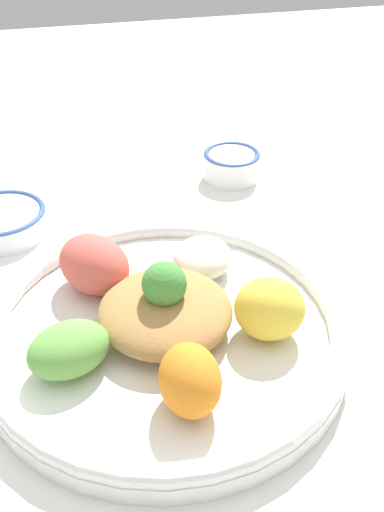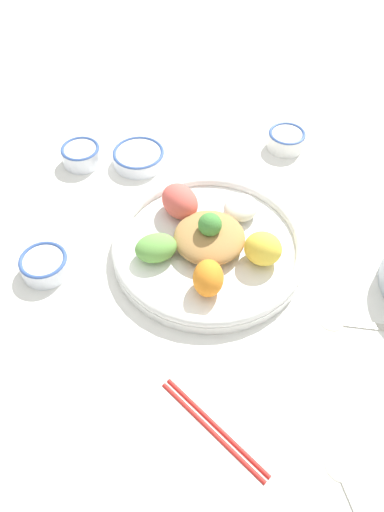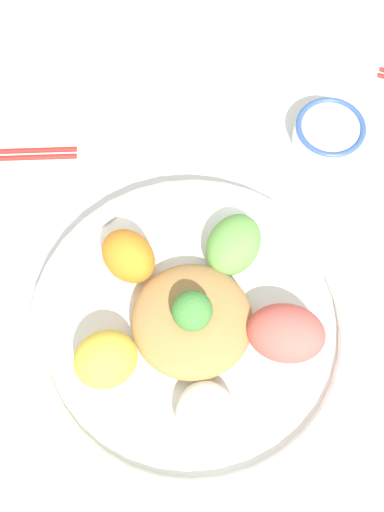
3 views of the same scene
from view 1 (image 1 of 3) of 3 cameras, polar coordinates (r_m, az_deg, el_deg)
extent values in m
plane|color=white|center=(0.62, 1.02, -7.32)|extent=(2.40, 2.40, 0.00)
cylinder|color=white|center=(0.60, -2.48, -7.57)|extent=(0.36, 0.36, 0.02)
torus|color=white|center=(0.59, -2.52, -6.51)|extent=(0.36, 0.36, 0.02)
ellipsoid|color=#6BAD4C|center=(0.55, -11.66, -8.70)|extent=(0.09, 0.08, 0.05)
ellipsoid|color=orange|center=(0.50, -0.19, -11.75)|extent=(0.05, 0.07, 0.06)
ellipsoid|color=yellow|center=(0.57, 7.39, -5.00)|extent=(0.08, 0.08, 0.06)
ellipsoid|color=white|center=(0.65, 0.99, -0.16)|extent=(0.09, 0.09, 0.04)
ellipsoid|color=#E55B51|center=(0.63, -9.30, -0.80)|extent=(0.10, 0.10, 0.06)
ellipsoid|color=#AD7F47|center=(0.58, -2.56, -5.31)|extent=(0.13, 0.13, 0.04)
sphere|color=#478E3D|center=(0.56, -2.65, -2.66)|extent=(0.04, 0.04, 0.04)
cylinder|color=white|center=(0.88, 3.77, 8.55)|extent=(0.08, 0.08, 0.04)
torus|color=#38569E|center=(0.87, 3.81, 9.58)|extent=(0.08, 0.08, 0.01)
cylinder|color=#DBB251|center=(0.88, 3.81, 9.42)|extent=(0.07, 0.07, 0.00)
cylinder|color=white|center=(0.79, -17.61, 3.06)|extent=(0.11, 0.11, 0.03)
torus|color=#38569E|center=(0.79, -17.78, 3.87)|extent=(0.11, 0.11, 0.01)
cylinder|color=#DBB251|center=(0.79, -17.75, 3.69)|extent=(0.09, 0.09, 0.00)
camera|label=2|loc=(0.35, 158.53, 26.43)|focal=35.00mm
camera|label=3|loc=(0.73, 16.13, 63.42)|focal=50.00mm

